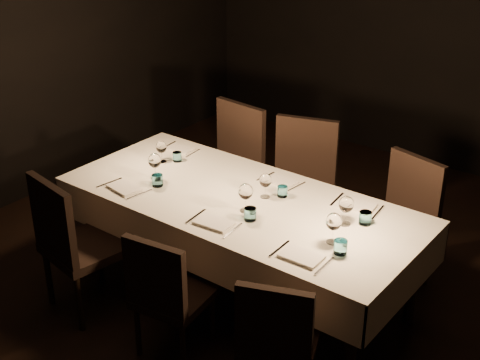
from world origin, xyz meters
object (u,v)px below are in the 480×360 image
Objects in this scene: chair_near_left at (73,240)px; chair_near_right at (277,337)px; chair_far_left at (230,163)px; chair_near_center at (166,291)px; dining_table at (240,208)px; chair_far_center at (301,180)px; chair_far_right at (402,216)px.

chair_near_left reaches higher than chair_near_right.
chair_near_left is 1.59m from chair_far_left.
chair_near_right is at bearing 176.06° from chair_near_center.
dining_table is at bearing -122.40° from chair_near_left.
chair_far_center reaches higher than dining_table.
chair_near_left is 2.31m from chair_far_right.
chair_far_left is (0.07, 1.59, 0.02)m from chair_near_left.
chair_near_right is at bearing -78.98° from chair_far_center.
chair_far_right is (-0.02, 1.62, 0.04)m from chair_near_right.
dining_table is 1.16m from chair_near_right.
chair_near_left is 0.99× the size of chair_far_center.
chair_near_center is at bearing -85.44° from dining_table.
dining_table is 2.47× the size of chair_near_left.
chair_far_left reaches higher than chair_far_right.
chair_far_right is at bearing -123.45° from chair_near_left.
chair_near_left is 1.17× the size of chair_near_right.
chair_far_right is at bearing -122.38° from chair_near_center.
chair_near_right is at bearing -75.14° from chair_far_right.
chair_far_right is at bearing -17.66° from chair_far_center.
chair_near_right is 1.85m from chair_far_center.
chair_far_center is at bearing -94.39° from chair_near_center.
chair_far_left reaches higher than chair_near_right.
dining_table is 1.02m from chair_far_left.
chair_near_center reaches higher than chair_near_right.
chair_far_left is 1.10× the size of chair_far_right.
chair_far_center is 0.86m from chair_far_right.
chair_near_center is 0.83× the size of chair_far_left.
dining_table is 2.62× the size of chair_far_right.
chair_near_center is 0.85× the size of chair_far_center.
chair_near_center is at bearing -59.00° from chair_far_left.
chair_near_left is at bearing -130.56° from chair_far_center.
chair_far_left is (-0.75, 1.57, 0.08)m from chair_near_center.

